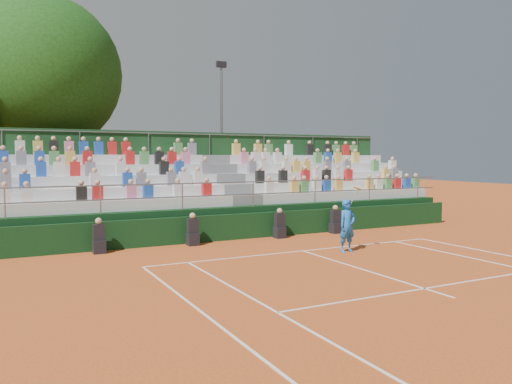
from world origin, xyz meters
TOP-DOWN VIEW (x-y plane):
  - ground at (0.00, 0.00)m, footprint 90.00×90.00m
  - courtside_wall at (0.00, 3.20)m, footprint 20.00×0.15m
  - line_officials at (-1.30, 2.75)m, footprint 10.01×0.40m
  - grandstand at (-0.01, 6.44)m, footprint 20.00×5.20m
  - tennis_player at (1.24, -0.81)m, footprint 0.87×0.47m
  - tree_east at (-7.17, 12.37)m, footprint 7.58×7.58m
  - floodlight_mast at (2.87, 13.67)m, footprint 0.60×0.25m

SIDE VIEW (x-z plane):
  - ground at x=0.00m, z-range 0.00..0.00m
  - line_officials at x=-1.30m, z-range -0.12..1.07m
  - courtside_wall at x=0.00m, z-range 0.00..1.00m
  - tennis_player at x=1.24m, z-range -0.22..2.00m
  - grandstand at x=-0.01m, z-range -1.11..3.29m
  - floodlight_mast at x=2.87m, z-range 0.69..9.60m
  - tree_east at x=-7.17m, z-range 1.72..12.75m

